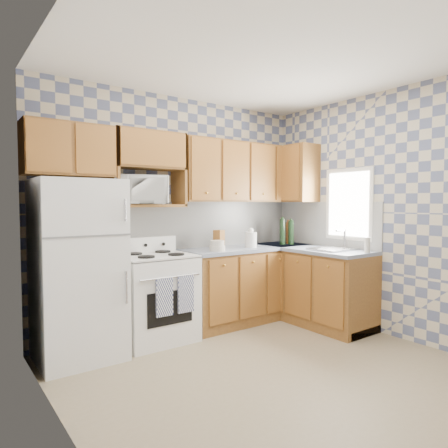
{
  "coord_description": "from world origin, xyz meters",
  "views": [
    {
      "loc": [
        -2.35,
        -2.54,
        1.46
      ],
      "look_at": [
        0.05,
        0.75,
        1.25
      ],
      "focal_mm": 32.0,
      "sensor_mm": 36.0,
      "label": 1
    }
  ],
  "objects_px": {
    "refrigerator": "(78,270)",
    "electric_kettle": "(251,240)",
    "microwave": "(140,190)",
    "stove_body": "(155,299)"
  },
  "relations": [
    {
      "from": "refrigerator",
      "to": "stove_body",
      "type": "height_order",
      "value": "refrigerator"
    },
    {
      "from": "stove_body",
      "to": "electric_kettle",
      "type": "xyz_separation_m",
      "value": [
        1.26,
        -0.07,
        0.56
      ]
    },
    {
      "from": "microwave",
      "to": "electric_kettle",
      "type": "bearing_deg",
      "value": 7.34
    },
    {
      "from": "refrigerator",
      "to": "electric_kettle",
      "type": "bearing_deg",
      "value": -1.17
    },
    {
      "from": "microwave",
      "to": "refrigerator",
      "type": "bearing_deg",
      "value": -152.28
    },
    {
      "from": "refrigerator",
      "to": "electric_kettle",
      "type": "distance_m",
      "value": 2.07
    },
    {
      "from": "microwave",
      "to": "stove_body",
      "type": "bearing_deg",
      "value": -33.54
    },
    {
      "from": "refrigerator",
      "to": "electric_kettle",
      "type": "height_order",
      "value": "refrigerator"
    },
    {
      "from": "refrigerator",
      "to": "microwave",
      "type": "height_order",
      "value": "microwave"
    },
    {
      "from": "stove_body",
      "to": "electric_kettle",
      "type": "bearing_deg",
      "value": -3.05
    }
  ]
}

